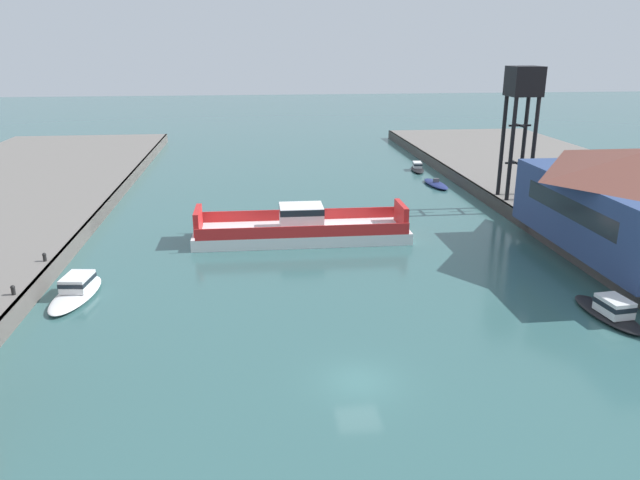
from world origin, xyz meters
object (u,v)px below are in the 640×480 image
at_px(moored_boat_near_left, 417,167).
at_px(crane_tower, 523,96).
at_px(chain_ferry, 301,229).
at_px(moored_boat_near_right, 77,290).
at_px(moored_boat_mid_left, 436,184).
at_px(moored_boat_mid_right, 611,310).

distance_m(moored_boat_near_left, crane_tower, 26.66).
xyz_separation_m(chain_ferry, moored_boat_near_right, (-18.01, -12.19, -0.46)).
xyz_separation_m(moored_boat_mid_left, moored_boat_mid_right, (-0.00, -41.26, 0.35)).
distance_m(chain_ferry, moored_boat_near_right, 21.76).
bearing_deg(moored_boat_mid_right, moored_boat_near_right, 168.01).
xyz_separation_m(moored_boat_mid_left, crane_tower, (5.02, -12.96, 12.55)).
xyz_separation_m(chain_ferry, crane_tower, (24.86, 8.08, 11.76)).
bearing_deg(chain_ferry, moored_boat_mid_right, -45.54).
bearing_deg(moored_boat_near_right, crane_tower, 25.30).
bearing_deg(moored_boat_mid_left, moored_boat_near_right, -138.74).
bearing_deg(moored_boat_mid_left, moored_boat_near_left, 88.84).
bearing_deg(crane_tower, moored_boat_mid_right, -100.05).
relative_size(moored_boat_near_right, moored_boat_mid_left, 1.14).
height_order(moored_boat_near_left, moored_boat_mid_left, moored_boat_near_left).
bearing_deg(moored_boat_near_left, chain_ferry, -122.72).
height_order(moored_boat_near_right, moored_boat_mid_right, moored_boat_mid_right).
bearing_deg(moored_boat_near_left, moored_boat_near_right, -131.25).
relative_size(moored_boat_near_left, crane_tower, 0.42).
distance_m(moored_boat_mid_left, moored_boat_mid_right, 41.26).
distance_m(chain_ferry, moored_boat_mid_right, 28.34).
relative_size(moored_boat_near_right, crane_tower, 0.55).
bearing_deg(moored_boat_mid_right, crane_tower, 79.95).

